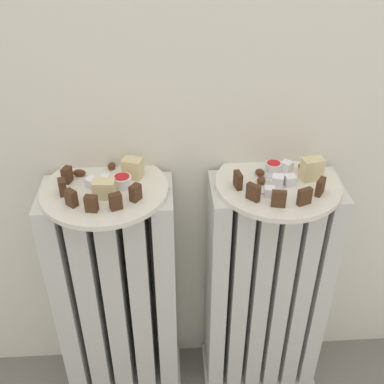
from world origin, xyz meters
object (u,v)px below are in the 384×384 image
plate_left (105,190)px  fork (268,181)px  jam_bowl_left (122,181)px  radiator_right (265,292)px  plate_right (278,184)px  radiator_left (118,299)px  jam_bowl_right (273,166)px

plate_left → fork: bearing=0.1°
fork → jam_bowl_left: bearing=179.9°
plate_left → fork: (0.36, 0.00, 0.01)m
radiator_right → jam_bowl_left: (-0.35, 0.00, 0.36)m
jam_bowl_left → radiator_right: bearing=-0.2°
plate_right → fork: size_ratio=3.19×
radiator_right → fork: bearing=178.3°
plate_left → fork: 0.36m
radiator_left → plate_right: bearing=0.0°
jam_bowl_right → fork: 0.05m
plate_left → radiator_left: bearing=180.0°
jam_bowl_left → fork: bearing=-0.1°
radiator_left → radiator_right: (0.39, -0.00, 0.00)m
radiator_left → jam_bowl_right: size_ratio=17.83×
jam_bowl_right → fork: bearing=-114.3°
jam_bowl_left → jam_bowl_right: size_ratio=1.10×
radiator_left → plate_right: size_ratio=2.36×
jam_bowl_left → plate_left: bearing=-178.2°
jam_bowl_left → jam_bowl_right: (0.34, 0.05, -0.00)m
plate_right → radiator_right: bearing=-116.6°
jam_bowl_left → fork: size_ratio=0.46×
plate_left → plate_right: 0.39m
radiator_left → plate_right: plate_right is taller
plate_right → jam_bowl_right: 0.05m
jam_bowl_left → plate_right: bearing=-0.2°
jam_bowl_right → radiator_left: bearing=-172.8°
radiator_right → plate_right: size_ratio=2.36×
jam_bowl_left → jam_bowl_right: bearing=7.8°
radiator_left → plate_right: 0.51m
plate_left → jam_bowl_right: jam_bowl_right is taller
radiator_right → fork: size_ratio=7.53×
radiator_left → fork: bearing=0.1°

